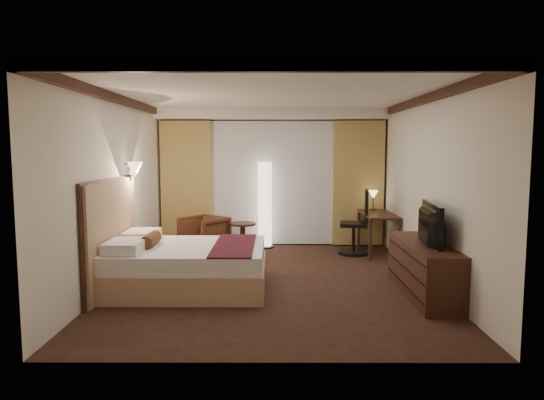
{
  "coord_description": "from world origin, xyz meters",
  "views": [
    {
      "loc": [
        0.02,
        -6.95,
        1.92
      ],
      "look_at": [
        0.0,
        0.4,
        1.15
      ],
      "focal_mm": 32.0,
      "sensor_mm": 36.0,
      "label": 1
    }
  ],
  "objects_px": {
    "office_chair": "(354,222)",
    "dresser": "(424,269)",
    "armchair": "(204,232)",
    "floor_lamp": "(265,205)",
    "bed": "(189,267)",
    "television": "(423,219)",
    "desk": "(378,233)",
    "side_table": "(243,237)"
  },
  "relations": [
    {
      "from": "bed",
      "to": "desk",
      "type": "xyz_separation_m",
      "value": [
        3.09,
        2.27,
        0.07
      ]
    },
    {
      "from": "armchair",
      "to": "dresser",
      "type": "distance_m",
      "value": 4.25
    },
    {
      "from": "armchair",
      "to": "desk",
      "type": "xyz_separation_m",
      "value": [
        3.23,
        -0.12,
        0.0
      ]
    },
    {
      "from": "armchair",
      "to": "bed",
      "type": "bearing_deg",
      "value": -46.77
    },
    {
      "from": "office_chair",
      "to": "floor_lamp",
      "type": "bearing_deg",
      "value": 169.56
    },
    {
      "from": "floor_lamp",
      "to": "desk",
      "type": "xyz_separation_m",
      "value": [
        2.09,
        -0.54,
        -0.47
      ]
    },
    {
      "from": "side_table",
      "to": "bed",
      "type": "bearing_deg",
      "value": -103.81
    },
    {
      "from": "bed",
      "to": "armchair",
      "type": "bearing_deg",
      "value": 93.24
    },
    {
      "from": "bed",
      "to": "desk",
      "type": "distance_m",
      "value": 3.84
    },
    {
      "from": "side_table",
      "to": "dresser",
      "type": "relative_size",
      "value": 0.3
    },
    {
      "from": "armchair",
      "to": "floor_lamp",
      "type": "bearing_deg",
      "value": 60.04
    },
    {
      "from": "office_chair",
      "to": "armchair",
      "type": "bearing_deg",
      "value": -174.32
    },
    {
      "from": "office_chair",
      "to": "dresser",
      "type": "xyz_separation_m",
      "value": [
        0.5,
        -2.53,
        -0.25
      ]
    },
    {
      "from": "desk",
      "to": "television",
      "type": "distance_m",
      "value": 2.66
    },
    {
      "from": "office_chair",
      "to": "television",
      "type": "relative_size",
      "value": 1.09
    },
    {
      "from": "bed",
      "to": "side_table",
      "type": "relative_size",
      "value": 3.8
    },
    {
      "from": "side_table",
      "to": "dresser",
      "type": "distance_m",
      "value": 3.73
    },
    {
      "from": "floor_lamp",
      "to": "dresser",
      "type": "distance_m",
      "value": 3.82
    },
    {
      "from": "office_chair",
      "to": "dresser",
      "type": "distance_m",
      "value": 2.59
    },
    {
      "from": "office_chair",
      "to": "dresser",
      "type": "bearing_deg",
      "value": -69.53
    },
    {
      "from": "side_table",
      "to": "television",
      "type": "relative_size",
      "value": 0.5
    },
    {
      "from": "dresser",
      "to": "television",
      "type": "xyz_separation_m",
      "value": [
        -0.03,
        0.0,
        0.67
      ]
    },
    {
      "from": "armchair",
      "to": "desk",
      "type": "relative_size",
      "value": 0.6
    },
    {
      "from": "armchair",
      "to": "side_table",
      "type": "distance_m",
      "value": 0.73
    },
    {
      "from": "bed",
      "to": "dresser",
      "type": "bearing_deg",
      "value": -5.69
    },
    {
      "from": "floor_lamp",
      "to": "bed",
      "type": "bearing_deg",
      "value": -109.63
    },
    {
      "from": "desk",
      "to": "office_chair",
      "type": "relative_size",
      "value": 1.04
    },
    {
      "from": "office_chair",
      "to": "television",
      "type": "height_order",
      "value": "office_chair"
    },
    {
      "from": "desk",
      "to": "television",
      "type": "xyz_separation_m",
      "value": [
        0.02,
        -2.58,
        0.64
      ]
    },
    {
      "from": "bed",
      "to": "floor_lamp",
      "type": "xyz_separation_m",
      "value": [
        1.0,
        2.8,
        0.54
      ]
    },
    {
      "from": "side_table",
      "to": "television",
      "type": "bearing_deg",
      "value": -47.05
    },
    {
      "from": "floor_lamp",
      "to": "side_table",
      "type": "bearing_deg",
      "value": -135.37
    },
    {
      "from": "desk",
      "to": "office_chair",
      "type": "height_order",
      "value": "office_chair"
    },
    {
      "from": "floor_lamp",
      "to": "television",
      "type": "height_order",
      "value": "floor_lamp"
    },
    {
      "from": "television",
      "to": "armchair",
      "type": "bearing_deg",
      "value": 56.81
    },
    {
      "from": "bed",
      "to": "television",
      "type": "bearing_deg",
      "value": -5.74
    },
    {
      "from": "armchair",
      "to": "television",
      "type": "height_order",
      "value": "television"
    },
    {
      "from": "side_table",
      "to": "floor_lamp",
      "type": "relative_size",
      "value": 0.33
    },
    {
      "from": "bed",
      "to": "dresser",
      "type": "xyz_separation_m",
      "value": [
        3.14,
        -0.31,
        0.05
      ]
    },
    {
      "from": "bed",
      "to": "floor_lamp",
      "type": "distance_m",
      "value": 3.03
    },
    {
      "from": "floor_lamp",
      "to": "armchair",
      "type": "bearing_deg",
      "value": -159.95
    },
    {
      "from": "bed",
      "to": "armchair",
      "type": "xyz_separation_m",
      "value": [
        -0.14,
        2.39,
        0.07
      ]
    }
  ]
}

